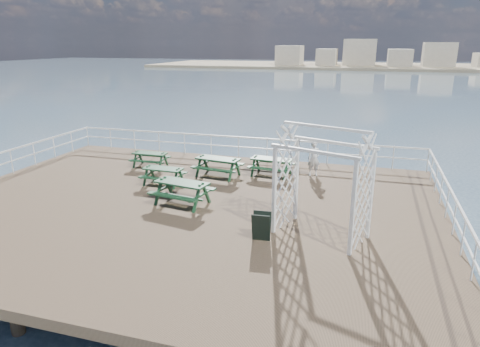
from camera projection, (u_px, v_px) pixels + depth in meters
name	position (u px, v px, depth m)	size (l,w,h in m)	color
ground	(184.00, 208.00, 15.43)	(18.00, 14.00, 0.30)	brown
sea_backdrop	(393.00, 63.00, 134.88)	(300.00, 300.00, 9.20)	#3C5465
railing	(207.00, 162.00, 17.51)	(17.77, 13.76, 1.10)	silver
picnic_table_a	(150.00, 157.00, 19.92)	(1.59, 1.29, 0.77)	#153C1D
picnic_table_b	(271.00, 163.00, 18.61)	(1.89, 1.57, 0.86)	#153C1D
picnic_table_c	(218.00, 163.00, 18.48)	(2.07, 1.76, 0.92)	#153C1D
picnic_table_d	(163.00, 172.00, 17.43)	(1.64, 1.34, 0.78)	#153C1D
picnic_table_e	(182.00, 188.00, 15.26)	(2.17, 1.86, 0.94)	#153C1D
trellis_arbor	(322.00, 188.00, 12.50)	(3.01, 2.25, 3.33)	silver
sandwich_board	(261.00, 227.00, 12.45)	(0.56, 0.43, 0.87)	black
person	(314.00, 159.00, 18.51)	(0.56, 0.37, 1.53)	silver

